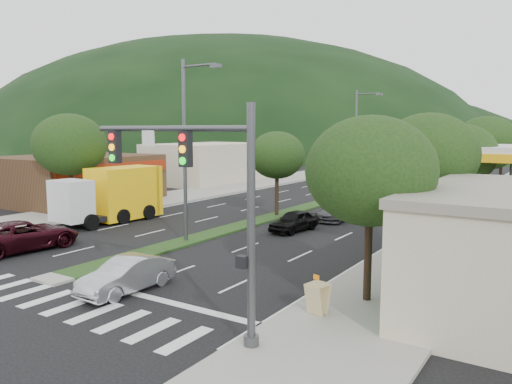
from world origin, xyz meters
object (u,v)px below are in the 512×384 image
Objects in this scene: box_truck at (114,196)px; tree_med_near at (277,155)px; tree_med_far at (391,140)px; car_queue_a at (294,221)px; tree_r_d at (486,143)px; tree_r_c at (461,154)px; motorhome at (435,174)px; traffic_signal at (205,186)px; car_queue_e at (401,190)px; car_queue_b at (336,211)px; tree_l_a at (70,145)px; tree_r_a at (370,171)px; car_queue_f at (447,186)px; streetlight_mid at (358,137)px; streetlight_near at (187,142)px; car_queue_c at (391,195)px; suv_maroon at (23,235)px; tree_r_e at (502,144)px; sedan_silver at (127,275)px; tree_r_b at (428,155)px; a_frame_sign at (318,296)px.

tree_med_near is at bearing -133.67° from box_truck.
car_queue_a is (3.62, -30.06, -4.36)m from tree_med_far.
tree_r_d is 1.03× the size of tree_med_far.
tree_r_c is 17.69m from motorhome.
tree_med_near is at bearing -135.00° from tree_r_d.
car_queue_a is at bearing -159.47° from box_truck.
traffic_signal is 21.53m from tree_med_near.
tree_r_d is 2.01× the size of car_queue_e.
car_queue_b is (4.23, 0.94, -3.81)m from tree_med_near.
car_queue_a is at bearing 13.72° from tree_l_a.
car_queue_f is (-4.57, 34.94, -4.20)m from tree_r_a.
streetlight_mid is at bearing 132.22° from tree_r_c.
motorhome is at bearing 77.20° from streetlight_near.
streetlight_mid is 2.41× the size of car_queue_c.
tree_r_c is at bearing 45.49° from streetlight_near.
traffic_signal reaches higher than car_queue_a.
streetlight_near is at bearing -115.04° from car_queue_b.
tree_l_a reaches higher than traffic_signal.
tree_med_near is 1.06× the size of suv_maroon.
tree_r_d reaches higher than car_queue_a.
traffic_signal is at bearing -81.65° from car_queue_b.
tree_r_e is at bearing 12.66° from car_queue_f.
sedan_silver is (3.71, -17.80, -3.76)m from tree_med_near.
tree_r_b is 9.66m from car_queue_a.
car_queue_f is at bearing 88.09° from car_queue_a.
tree_med_far is at bearing 106.70° from tree_r_a.
traffic_signal is 0.92× the size of box_truck.
tree_r_b is at bearing 90.00° from tree_r_a.
tree_med_near is 6.62m from car_queue_a.
car_queue_e is (-7.75, 29.94, -4.21)m from tree_r_a.
tree_med_far reaches higher than box_truck.
traffic_signal is 41.65m from tree_r_e.
tree_r_b is 1.95× the size of car_queue_e.
motorhome is (19.21, 26.65, -3.21)m from tree_l_a.
streetlight_mid is (-11.79, 13.00, 0.84)m from tree_r_c.
tree_med_far is at bearing 91.07° from streetlight_mid.
tree_r_b is 1.67× the size of car_queue_c.
tree_med_far is 11.02m from streetlight_mid.
tree_r_e is 1.11× the size of tree_med_near.
streetlight_near is 2.81× the size of car_queue_e.
tree_med_far is 4.89× the size of a_frame_sign.
box_truck is (-20.32, -1.77, -3.30)m from tree_r_b.
car_queue_f is 37.38m from a_frame_sign.
tree_med_near is 0.61× the size of motorhome.
streetlight_mid reaches higher than tree_r_c.
car_queue_c is at bearing -109.30° from motorhome.
car_queue_c is (-7.12, -11.06, -4.21)m from tree_r_e.
tree_med_far is 1.67× the size of car_queue_c.
streetlight_near is 1.32× the size of box_truck.
tree_med_near is at bearing 102.75° from sedan_silver.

